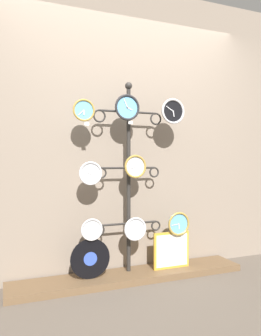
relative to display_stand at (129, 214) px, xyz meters
The scene contains 16 objects.
ground_plane 0.72m from the display_stand, 90.00° to the right, with size 12.00×12.00×0.00m, color brown.
shop_wall 0.82m from the display_stand, 90.00° to the left, with size 4.40×0.04×2.80m.
low_shelf 0.57m from the display_stand, 90.00° to the right, with size 2.20×0.36×0.06m.
display_stand is the anchor object (origin of this frame).
clock_top_left 1.04m from the display_stand, 167.44° to the right, with size 0.19×0.04×0.19m.
clock_top_center 0.98m from the display_stand, 118.89° to the right, with size 0.24×0.04×0.24m.
clock_top_right 1.05m from the display_stand, 14.71° to the right, with size 0.24×0.04×0.24m.
clock_middle_left 0.56m from the display_stand, 167.17° to the right, with size 0.21×0.04×0.21m.
clock_middle_center 0.46m from the display_stand, 73.98° to the right, with size 0.21×0.04×0.21m.
clock_bottom_left 0.40m from the display_stand, 166.89° to the right, with size 0.19×0.04×0.19m.
clock_bottom_center 0.16m from the display_stand, 75.80° to the right, with size 0.22×0.04×0.22m.
clock_bottom_right 0.50m from the display_stand, 12.51° to the right, with size 0.23×0.04×0.23m.
vinyl_record 0.53m from the display_stand, 168.83° to the right, with size 0.35×0.01×0.35m.
picture_frame 0.55m from the display_stand, 10.95° to the right, with size 0.37×0.02×0.35m.
price_tag_upper 0.92m from the display_stand, 166.28° to the right, with size 0.04×0.00×0.03m.
price_tag_mid 0.85m from the display_stand, 99.44° to the right, with size 0.04×0.00×0.03m.
Camera 1 is at (-1.10, -2.44, 1.09)m, focal length 35.00 mm.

